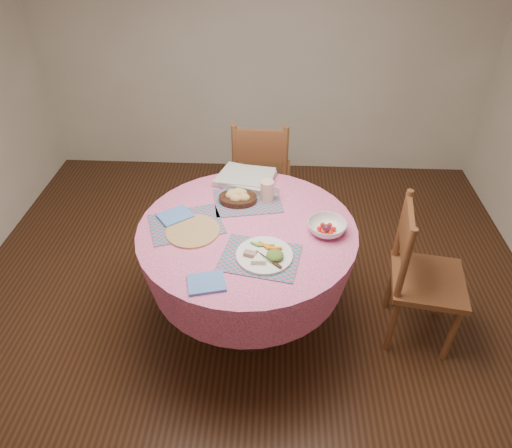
# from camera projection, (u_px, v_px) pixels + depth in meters

# --- Properties ---
(ground) EXTENTS (4.00, 4.00, 0.00)m
(ground) POSITION_uv_depth(u_px,v_px,m) (248.00, 317.00, 3.01)
(ground) COLOR #331C0F
(ground) RESTS_ON ground
(room_envelope) EXTENTS (4.01, 4.01, 2.71)m
(room_envelope) POSITION_uv_depth(u_px,v_px,m) (244.00, 52.00, 1.97)
(room_envelope) COLOR silver
(room_envelope) RESTS_ON ground
(dining_table) EXTENTS (1.24, 1.24, 0.75)m
(dining_table) POSITION_uv_depth(u_px,v_px,m) (248.00, 254.00, 2.68)
(dining_table) COLOR pink
(dining_table) RESTS_ON ground
(chair_right) EXTENTS (0.48, 0.49, 0.93)m
(chair_right) POSITION_uv_depth(u_px,v_px,m) (420.00, 274.00, 2.64)
(chair_right) COLOR brown
(chair_right) RESTS_ON ground
(chair_back) EXTENTS (0.45, 0.43, 0.96)m
(chair_back) POSITION_uv_depth(u_px,v_px,m) (261.00, 173.00, 3.51)
(chair_back) COLOR brown
(chair_back) RESTS_ON ground
(placemat_front) EXTENTS (0.45, 0.37, 0.01)m
(placemat_front) POSITION_uv_depth(u_px,v_px,m) (260.00, 257.00, 2.36)
(placemat_front) COLOR #157872
(placemat_front) RESTS_ON dining_table
(placemat_left) EXTENTS (0.48, 0.42, 0.01)m
(placemat_left) POSITION_uv_depth(u_px,v_px,m) (186.00, 224.00, 2.58)
(placemat_left) COLOR #157872
(placemat_left) RESTS_ON dining_table
(placemat_back) EXTENTS (0.45, 0.37, 0.01)m
(placemat_back) POSITION_uv_depth(u_px,v_px,m) (248.00, 201.00, 2.77)
(placemat_back) COLOR #157872
(placemat_back) RESTS_ON dining_table
(wicker_trivet) EXTENTS (0.30, 0.30, 0.01)m
(wicker_trivet) POSITION_uv_depth(u_px,v_px,m) (193.00, 231.00, 2.53)
(wicker_trivet) COLOR #956340
(wicker_trivet) RESTS_ON dining_table
(napkin_near) EXTENTS (0.21, 0.18, 0.01)m
(napkin_near) POSITION_uv_depth(u_px,v_px,m) (206.00, 283.00, 2.20)
(napkin_near) COLOR #507DCE
(napkin_near) RESTS_ON dining_table
(napkin_far) EXTENTS (0.23, 0.22, 0.01)m
(napkin_far) POSITION_uv_depth(u_px,v_px,m) (175.00, 216.00, 2.63)
(napkin_far) COLOR #507DCE
(napkin_far) RESTS_ON placemat_left
(dinner_plate) EXTENTS (0.30, 0.30, 0.05)m
(dinner_plate) POSITION_uv_depth(u_px,v_px,m) (266.00, 255.00, 2.35)
(dinner_plate) COLOR white
(dinner_plate) RESTS_ON placemat_front
(bread_bowl) EXTENTS (0.23, 0.23, 0.08)m
(bread_bowl) POSITION_uv_depth(u_px,v_px,m) (238.00, 196.00, 2.74)
(bread_bowl) COLOR black
(bread_bowl) RESTS_ON placemat_back
(latte_mug) EXTENTS (0.12, 0.08, 0.13)m
(latte_mug) POSITION_uv_depth(u_px,v_px,m) (268.00, 191.00, 2.73)
(latte_mug) COLOR beige
(latte_mug) RESTS_ON placemat_back
(fruit_bowl) EXTENTS (0.25, 0.25, 0.07)m
(fruit_bowl) POSITION_uv_depth(u_px,v_px,m) (327.00, 227.00, 2.51)
(fruit_bowl) COLOR white
(fruit_bowl) RESTS_ON dining_table
(newspaper_stack) EXTENTS (0.41, 0.36, 0.04)m
(newspaper_stack) POSITION_uv_depth(u_px,v_px,m) (246.00, 178.00, 2.93)
(newspaper_stack) COLOR silver
(newspaper_stack) RESTS_ON dining_table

